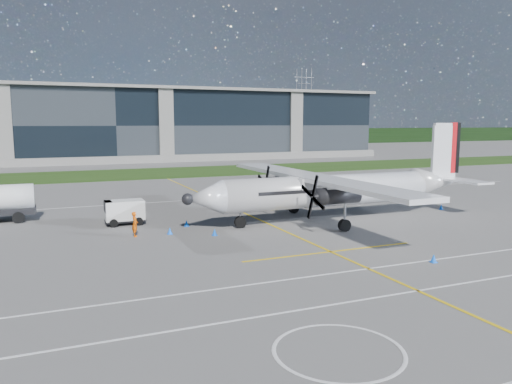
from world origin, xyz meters
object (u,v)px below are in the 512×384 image
at_px(pylon_east, 304,106).
at_px(safety_cone_stbdwing, 247,196).
at_px(baggage_tug, 124,212).
at_px(safety_cone_tail, 441,207).
at_px(safety_cone_portwing, 434,258).
at_px(safety_cone_nose_port, 215,232).
at_px(safety_cone_fwd, 170,231).
at_px(turboprop_aircraft, 338,172).
at_px(ground_crew_person, 135,222).
at_px(safety_cone_nose_stbd, 186,223).

bearing_deg(pylon_east, safety_cone_stbdwing, -120.53).
xyz_separation_m(baggage_tug, safety_cone_tail, (28.33, -4.53, -0.72)).
bearing_deg(safety_cone_portwing, safety_cone_tail, 45.62).
relative_size(safety_cone_nose_port, safety_cone_fwd, 1.00).
distance_m(turboprop_aircraft, baggage_tug, 17.66).
bearing_deg(safety_cone_fwd, ground_crew_person, 175.89).
height_order(safety_cone_nose_stbd, safety_cone_tail, same).
bearing_deg(baggage_tug, safety_cone_portwing, -50.81).
relative_size(safety_cone_stbdwing, safety_cone_nose_stbd, 1.00).
bearing_deg(safety_cone_stbdwing, safety_cone_nose_port, -119.29).
height_order(turboprop_aircraft, safety_cone_fwd, turboprop_aircraft).
bearing_deg(pylon_east, safety_cone_nose_port, -120.40).
bearing_deg(safety_cone_tail, turboprop_aircraft, -177.94).
bearing_deg(safety_cone_tail, baggage_tug, 170.92).
xyz_separation_m(turboprop_aircraft, safety_cone_fwd, (-14.18, 0.02, -3.80)).
height_order(turboprop_aircraft, safety_cone_nose_port, turboprop_aircraft).
height_order(baggage_tug, safety_cone_nose_port, baggage_tug).
bearing_deg(safety_cone_nose_port, safety_cone_tail, 5.20).
relative_size(turboprop_aircraft, safety_cone_portwing, 53.95).
bearing_deg(ground_crew_person, turboprop_aircraft, -82.74).
xyz_separation_m(ground_crew_person, safety_cone_nose_stbd, (4.30, 2.03, -0.78)).
distance_m(safety_cone_stbdwing, safety_cone_nose_stbd, 15.19).
distance_m(baggage_tug, safety_cone_nose_stbd, 5.17).
relative_size(pylon_east, turboprop_aircraft, 1.11).
xyz_separation_m(turboprop_aircraft, safety_cone_stbdwing, (-2.59, 13.87, -3.80)).
bearing_deg(ground_crew_person, safety_cone_fwd, -86.16).
height_order(safety_cone_portwing, safety_cone_nose_stbd, same).
height_order(pylon_east, baggage_tug, pylon_east).
bearing_deg(safety_cone_nose_stbd, safety_cone_nose_port, -75.22).
xyz_separation_m(safety_cone_portwing, safety_cone_nose_stbd, (-10.56, 15.54, 0.00)).
relative_size(ground_crew_person, safety_cone_stbdwing, 4.12).
relative_size(pylon_east, safety_cone_stbdwing, 60.00).
bearing_deg(baggage_tug, safety_cone_fwd, -63.22).
height_order(ground_crew_person, safety_cone_nose_port, ground_crew_person).
bearing_deg(safety_cone_fwd, baggage_tug, 116.78).
height_order(safety_cone_portwing, safety_cone_nose_port, same).
bearing_deg(safety_cone_fwd, safety_cone_tail, 0.88).
distance_m(turboprop_aircraft, safety_cone_tail, 12.28).
bearing_deg(turboprop_aircraft, ground_crew_person, 179.31).
xyz_separation_m(turboprop_aircraft, safety_cone_tail, (11.67, 0.42, -3.80)).
xyz_separation_m(ground_crew_person, safety_cone_tail, (28.30, 0.22, -0.78)).
xyz_separation_m(safety_cone_stbdwing, safety_cone_portwing, (0.82, -27.19, 0.00)).
bearing_deg(safety_cone_portwing, safety_cone_stbdwing, 91.72).
distance_m(turboprop_aircraft, safety_cone_portwing, 13.96).
bearing_deg(safety_cone_tail, safety_cone_nose_port, -174.80).
relative_size(ground_crew_person, safety_cone_tail, 4.12).
height_order(safety_cone_nose_port, safety_cone_tail, same).
distance_m(ground_crew_person, safety_cone_tail, 28.31).
relative_size(baggage_tug, safety_cone_portwing, 6.45).
bearing_deg(safety_cone_portwing, safety_cone_fwd, 132.92).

